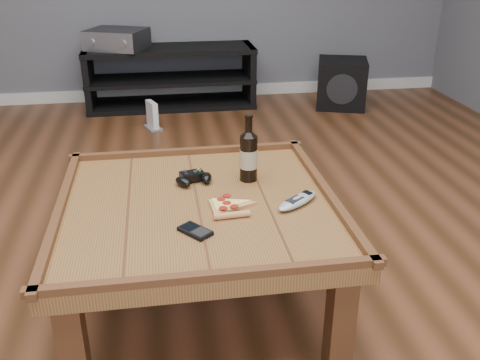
{
  "coord_description": "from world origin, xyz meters",
  "views": [
    {
      "loc": [
        -0.12,
        -1.74,
        1.34
      ],
      "look_at": [
        0.16,
        0.02,
        0.52
      ],
      "focal_mm": 40.0,
      "sensor_mm": 36.0,
      "label": 1
    }
  ],
  "objects": [
    {
      "name": "media_console",
      "position": [
        0.0,
        2.75,
        0.25
      ],
      "size": [
        1.4,
        0.45,
        0.5
      ],
      "color": "black",
      "rests_on": "ground"
    },
    {
      "name": "beer_bottle",
      "position": [
        0.22,
        0.17,
        0.56
      ],
      "size": [
        0.07,
        0.07,
        0.27
      ],
      "color": "black",
      "rests_on": "coffee_table"
    },
    {
      "name": "baseboard",
      "position": [
        0.0,
        2.99,
        0.05
      ],
      "size": [
        5.0,
        0.02,
        0.1
      ],
      "primitive_type": "cube",
      "color": "silver",
      "rests_on": "ground"
    },
    {
      "name": "av_receiver",
      "position": [
        -0.42,
        2.74,
        0.58
      ],
      "size": [
        0.55,
        0.51,
        0.15
      ],
      "rotation": [
        0.0,
        0.0,
        -0.4
      ],
      "color": "black",
      "rests_on": "media_console"
    },
    {
      "name": "game_controller",
      "position": [
        -0.0,
        0.17,
        0.47
      ],
      "size": [
        0.16,
        0.13,
        0.04
      ],
      "rotation": [
        0.0,
        0.0,
        0.25
      ],
      "color": "black",
      "rests_on": "coffee_table"
    },
    {
      "name": "coffee_table",
      "position": [
        0.0,
        0.0,
        0.39
      ],
      "size": [
        1.03,
        1.03,
        0.48
      ],
      "color": "brown",
      "rests_on": "ground"
    },
    {
      "name": "game_console",
      "position": [
        -0.17,
        2.17,
        0.1
      ],
      "size": [
        0.14,
        0.19,
        0.21
      ],
      "rotation": [
        0.0,
        0.0,
        0.35
      ],
      "color": "gray",
      "rests_on": "ground"
    },
    {
      "name": "remote_control",
      "position": [
        0.36,
        -0.07,
        0.47
      ],
      "size": [
        0.2,
        0.18,
        0.03
      ],
      "rotation": [
        0.0,
        0.0,
        -0.91
      ],
      "color": "#989FA5",
      "rests_on": "coffee_table"
    },
    {
      "name": "smartphone",
      "position": [
        -0.03,
        -0.22,
        0.46
      ],
      "size": [
        0.12,
        0.13,
        0.02
      ],
      "rotation": [
        0.0,
        0.0,
        0.69
      ],
      "color": "black",
      "rests_on": "coffee_table"
    },
    {
      "name": "pizza_slice",
      "position": [
        0.1,
        -0.06,
        0.46
      ],
      "size": [
        0.15,
        0.24,
        0.02
      ],
      "rotation": [
        0.0,
        0.0,
        0.07
      ],
      "color": "tan",
      "rests_on": "coffee_table"
    },
    {
      "name": "ground",
      "position": [
        0.0,
        0.0,
        0.0
      ],
      "size": [
        6.0,
        6.0,
        0.0
      ],
      "primitive_type": "plane",
      "color": "#3E2411",
      "rests_on": "ground"
    },
    {
      "name": "subwoofer",
      "position": [
        1.42,
        2.52,
        0.2
      ],
      "size": [
        0.5,
        0.5,
        0.4
      ],
      "rotation": [
        0.0,
        0.0,
        -0.3
      ],
      "color": "black",
      "rests_on": "ground"
    }
  ]
}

